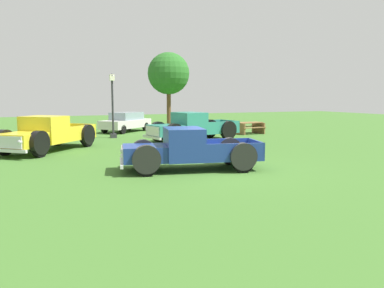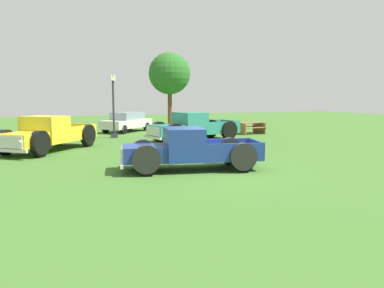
{
  "view_description": "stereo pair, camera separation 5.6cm",
  "coord_description": "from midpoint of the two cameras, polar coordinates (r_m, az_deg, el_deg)",
  "views": [
    {
      "loc": [
        -6.04,
        -11.75,
        2.53
      ],
      "look_at": [
        -0.85,
        0.26,
        0.9
      ],
      "focal_mm": 36.08,
      "sensor_mm": 36.0,
      "label": 1
    },
    {
      "loc": [
        -5.99,
        -11.78,
        2.53
      ],
      "look_at": [
        -0.85,
        0.26,
        0.9
      ],
      "focal_mm": 36.08,
      "sensor_mm": 36.0,
      "label": 2
    }
  ],
  "objects": [
    {
      "name": "oak_tree_east",
      "position": [
        33.51,
        -3.28,
        10.34
      ],
      "size": [
        3.57,
        3.57,
        6.24
      ],
      "color": "brown",
      "rests_on": "ground_plane"
    },
    {
      "name": "sedan_distant_b",
      "position": [
        27.85,
        -9.54,
        3.29
      ],
      "size": [
        4.24,
        4.0,
        1.39
      ],
      "color": "silver",
      "rests_on": "ground_plane"
    },
    {
      "name": "ground_plane",
      "position": [
        13.45,
        3.91,
        -3.76
      ],
      "size": [
        80.0,
        80.0,
        0.0
      ],
      "primitive_type": "plane",
      "color": "#3D6B28"
    },
    {
      "name": "pickup_truck_behind_left",
      "position": [
        18.78,
        -20.9,
        1.27
      ],
      "size": [
        4.88,
        5.26,
        1.63
      ],
      "color": "yellow",
      "rests_on": "ground_plane"
    },
    {
      "name": "pickup_truck_foreground",
      "position": [
        13.16,
        -1.35,
        -0.92
      ],
      "size": [
        5.02,
        2.73,
        1.46
      ],
      "color": "navy",
      "rests_on": "ground_plane"
    },
    {
      "name": "lamp_post_near",
      "position": [
        23.89,
        -11.48,
        5.78
      ],
      "size": [
        0.36,
        0.36,
        3.89
      ],
      "color": "#2D2D33",
      "rests_on": "ground_plane"
    },
    {
      "name": "picnic_table",
      "position": [
        26.34,
        8.58,
        2.58
      ],
      "size": [
        1.9,
        1.6,
        0.78
      ],
      "color": "olive",
      "rests_on": "ground_plane"
    },
    {
      "name": "pickup_truck_behind_right",
      "position": [
        21.59,
        -0.4,
        2.44
      ],
      "size": [
        5.57,
        2.83,
        1.63
      ],
      "color": "#2D8475",
      "rests_on": "ground_plane"
    }
  ]
}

